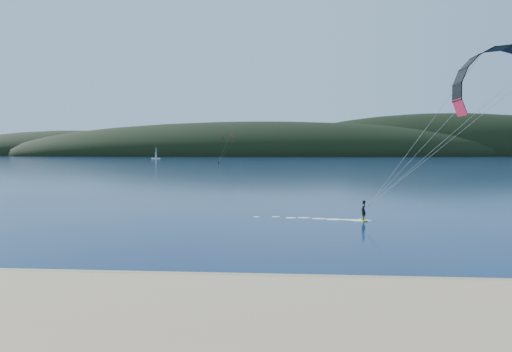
{
  "coord_description": "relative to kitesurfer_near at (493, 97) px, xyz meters",
  "views": [
    {
      "loc": [
        4.65,
        -17.92,
        6.47
      ],
      "look_at": [
        2.56,
        10.0,
        5.0
      ],
      "focal_mm": 32.11,
      "sensor_mm": 36.0,
      "label": 1
    }
  ],
  "objects": [
    {
      "name": "kitesurfer_near",
      "position": [
        0.0,
        0.0,
        0.0
      ],
      "size": [
        25.36,
        6.81,
        15.94
      ],
      "color": "#A5C016",
      "rests_on": "ground"
    },
    {
      "name": "ground",
      "position": [
        -21.61,
        -22.03,
        -11.1
      ],
      "size": [
        1800.0,
        1800.0,
        0.0
      ],
      "primitive_type": "plane",
      "color": "#08183E",
      "rests_on": "ground"
    },
    {
      "name": "wet_sand",
      "position": [
        -21.61,
        -17.53,
        -11.05
      ],
      "size": [
        220.0,
        2.5,
        0.1
      ],
      "color": "olive",
      "rests_on": "ground"
    },
    {
      "name": "headland",
      "position": [
        -20.98,
        723.26,
        -11.1
      ],
      "size": [
        1200.0,
        310.0,
        140.0
      ],
      "color": "black",
      "rests_on": "ground"
    },
    {
      "name": "sailboat",
      "position": [
        -140.76,
        374.47,
        -10.25
      ],
      "size": [
        8.16,
        5.21,
        11.53
      ],
      "color": "white",
      "rests_on": "ground"
    },
    {
      "name": "kitesurfer_far",
      "position": [
        -46.62,
        176.53,
        0.83
      ],
      "size": [
        9.27,
        7.12,
        14.09
      ],
      "color": "#A5C016",
      "rests_on": "ground"
    }
  ]
}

